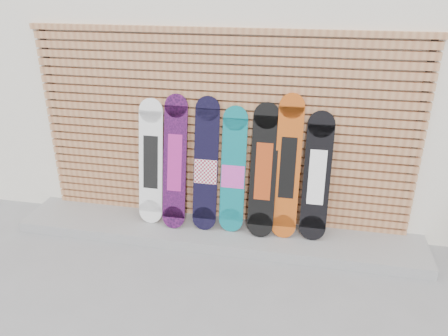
{
  "coord_description": "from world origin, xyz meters",
  "views": [
    {
      "loc": [
        0.78,
        -3.5,
        2.78
      ],
      "look_at": [
        -0.08,
        0.75,
        0.85
      ],
      "focal_mm": 35.0,
      "sensor_mm": 36.0,
      "label": 1
    }
  ],
  "objects_px": {
    "snowboard_2": "(206,166)",
    "snowboard_4": "(263,171)",
    "snowboard_0": "(151,162)",
    "snowboard_5": "(288,168)",
    "snowboard_1": "(175,163)",
    "snowboard_3": "(233,171)",
    "snowboard_6": "(317,177)"
  },
  "relations": [
    {
      "from": "snowboard_0",
      "to": "snowboard_5",
      "type": "bearing_deg",
      "value": -0.2
    },
    {
      "from": "snowboard_0",
      "to": "snowboard_1",
      "type": "distance_m",
      "value": 0.3
    },
    {
      "from": "snowboard_4",
      "to": "snowboard_6",
      "type": "height_order",
      "value": "snowboard_4"
    },
    {
      "from": "snowboard_0",
      "to": "snowboard_4",
      "type": "bearing_deg",
      "value": -1.17
    },
    {
      "from": "snowboard_3",
      "to": "snowboard_5",
      "type": "bearing_deg",
      "value": -0.3
    },
    {
      "from": "snowboard_2",
      "to": "snowboard_6",
      "type": "relative_size",
      "value": 1.07
    },
    {
      "from": "snowboard_2",
      "to": "snowboard_4",
      "type": "distance_m",
      "value": 0.64
    },
    {
      "from": "snowboard_3",
      "to": "snowboard_2",
      "type": "bearing_deg",
      "value": -177.34
    },
    {
      "from": "snowboard_3",
      "to": "snowboard_4",
      "type": "distance_m",
      "value": 0.34
    },
    {
      "from": "snowboard_0",
      "to": "snowboard_5",
      "type": "relative_size",
      "value": 0.91
    },
    {
      "from": "snowboard_3",
      "to": "snowboard_5",
      "type": "distance_m",
      "value": 0.6
    },
    {
      "from": "snowboard_2",
      "to": "snowboard_5",
      "type": "xyz_separation_m",
      "value": [
        0.89,
        0.01,
        0.05
      ]
    },
    {
      "from": "snowboard_4",
      "to": "snowboard_5",
      "type": "xyz_separation_m",
      "value": [
        0.25,
        0.02,
        0.06
      ]
    },
    {
      "from": "snowboard_3",
      "to": "snowboard_0",
      "type": "bearing_deg",
      "value": 179.87
    },
    {
      "from": "snowboard_2",
      "to": "snowboard_4",
      "type": "relative_size",
      "value": 1.02
    },
    {
      "from": "snowboard_4",
      "to": "snowboard_6",
      "type": "distance_m",
      "value": 0.57
    },
    {
      "from": "snowboard_1",
      "to": "snowboard_2",
      "type": "relative_size",
      "value": 1.0
    },
    {
      "from": "snowboard_0",
      "to": "snowboard_1",
      "type": "xyz_separation_m",
      "value": [
        0.3,
        -0.03,
        0.03
      ]
    },
    {
      "from": "snowboard_1",
      "to": "snowboard_5",
      "type": "relative_size",
      "value": 0.96
    },
    {
      "from": "snowboard_3",
      "to": "snowboard_6",
      "type": "height_order",
      "value": "same"
    },
    {
      "from": "snowboard_1",
      "to": "snowboard_3",
      "type": "xyz_separation_m",
      "value": [
        0.66,
        0.03,
        -0.06
      ]
    },
    {
      "from": "snowboard_6",
      "to": "snowboard_5",
      "type": "bearing_deg",
      "value": -178.91
    },
    {
      "from": "snowboard_4",
      "to": "snowboard_3",
      "type": "bearing_deg",
      "value": 175.9
    },
    {
      "from": "snowboard_2",
      "to": "snowboard_3",
      "type": "height_order",
      "value": "snowboard_2"
    },
    {
      "from": "snowboard_3",
      "to": "snowboard_6",
      "type": "xyz_separation_m",
      "value": [
        0.9,
        0.0,
        0.01
      ]
    },
    {
      "from": "snowboard_5",
      "to": "snowboard_3",
      "type": "bearing_deg",
      "value": 179.7
    },
    {
      "from": "snowboard_0",
      "to": "snowboard_4",
      "type": "distance_m",
      "value": 1.29
    },
    {
      "from": "snowboard_0",
      "to": "snowboard_6",
      "type": "relative_size",
      "value": 1.02
    },
    {
      "from": "snowboard_3",
      "to": "snowboard_4",
      "type": "xyz_separation_m",
      "value": [
        0.33,
        -0.02,
        0.04
      ]
    },
    {
      "from": "snowboard_4",
      "to": "snowboard_5",
      "type": "distance_m",
      "value": 0.26
    },
    {
      "from": "snowboard_3",
      "to": "snowboard_4",
      "type": "bearing_deg",
      "value": -4.1
    },
    {
      "from": "snowboard_5",
      "to": "snowboard_6",
      "type": "xyz_separation_m",
      "value": [
        0.31,
        0.01,
        -0.08
      ]
    }
  ]
}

